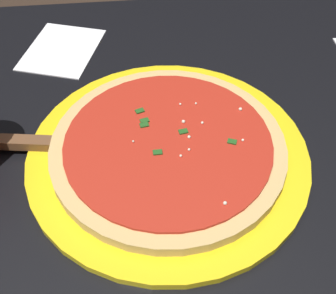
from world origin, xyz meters
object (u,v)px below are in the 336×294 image
Objects in this scene: serving_plate at (168,154)px; napkin_folded_right at (62,49)px; pizza_server at (39,144)px; pizza at (168,147)px.

serving_plate reaches higher than napkin_folded_right.
pizza_server is 1.55× the size of napkin_folded_right.
pizza reaches higher than pizza_server.
napkin_folded_right is (-0.01, -0.24, -0.02)m from pizza_server.
pizza_server is at bearing -8.85° from serving_plate.
pizza_server is (0.17, -0.03, 0.01)m from serving_plate.
napkin_folded_right is (0.16, -0.26, -0.02)m from pizza.
pizza is at bearing -141.72° from serving_plate.
napkin_folded_right is at bearing -93.18° from pizza_server.
pizza is 0.31m from napkin_folded_right.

